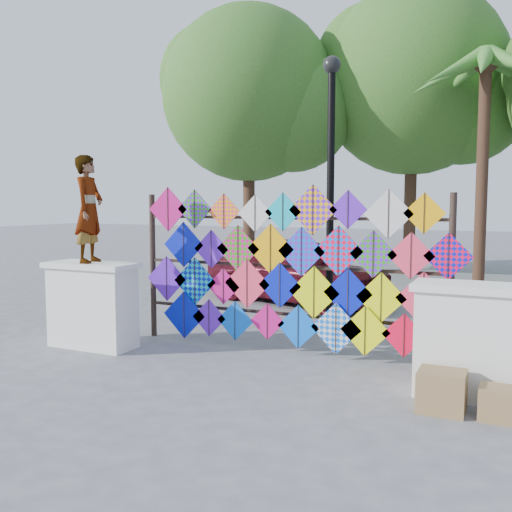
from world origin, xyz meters
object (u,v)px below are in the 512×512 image
sedan (295,269)px  lamppost (331,170)px  vendor_woman (89,209)px  kite_rack (287,270)px

sedan → lamppost: bearing=-131.0°
vendor_woman → sedan: 5.27m
vendor_woman → lamppost: lamppost is taller
sedan → lamppost: (1.63, -2.70, 1.96)m
vendor_woman → sedan: (1.39, 4.90, -1.34)m
kite_rack → vendor_woman: vendor_woman is taller
sedan → lamppost: size_ratio=0.97×
lamppost → sedan: bearing=121.1°
sedan → vendor_woman: bearing=-177.9°
kite_rack → sedan: 4.25m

